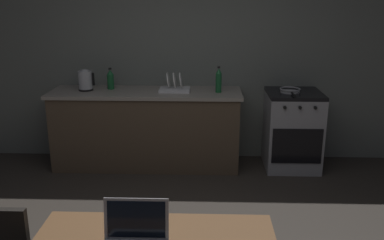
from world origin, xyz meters
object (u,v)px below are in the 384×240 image
object	(u,v)px
stove_oven	(292,130)
bottle_b	(110,79)
dish_rack	(175,87)
frying_pan	(290,90)
electric_kettle	(85,81)
bottle	(219,80)

from	to	relation	value
stove_oven	bottle_b	size ratio (longest dim) A/B	3.63
dish_rack	frying_pan	bearing A→B (deg)	-1.31
electric_kettle	stove_oven	bearing A→B (deg)	-0.06
bottle_b	stove_oven	bearing A→B (deg)	-2.26
electric_kettle	dish_rack	size ratio (longest dim) A/B	0.70
bottle_b	dish_rack	bearing A→B (deg)	-6.15
frying_pan	bottle_b	size ratio (longest dim) A/B	1.64
stove_oven	frying_pan	size ratio (longest dim) A/B	2.21
frying_pan	bottle_b	world-z (taller)	bottle_b
frying_pan	dish_rack	bearing A→B (deg)	178.69
stove_oven	frying_pan	world-z (taller)	frying_pan
frying_pan	dish_rack	world-z (taller)	dish_rack
dish_rack	bottle_b	world-z (taller)	bottle_b
electric_kettle	bottle	distance (m)	1.50
bottle	frying_pan	size ratio (longest dim) A/B	0.72
frying_pan	bottle_b	bearing A→B (deg)	176.91
bottle	bottle_b	xyz separation A→B (m)	(-1.23, 0.13, -0.02)
stove_oven	electric_kettle	xyz separation A→B (m)	(-2.36, 0.00, 0.56)
stove_oven	bottle_b	bearing A→B (deg)	177.74
electric_kettle	frying_pan	distance (m)	2.30
bottle	electric_kettle	bearing A→B (deg)	178.09
stove_oven	bottle_b	distance (m)	2.16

